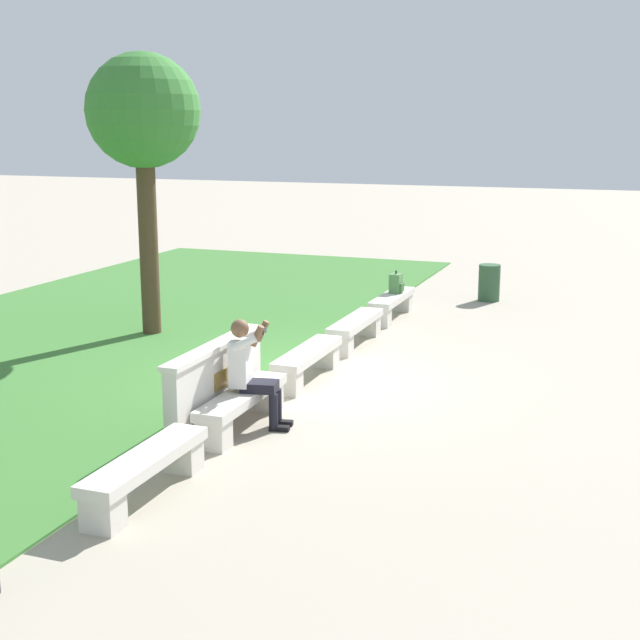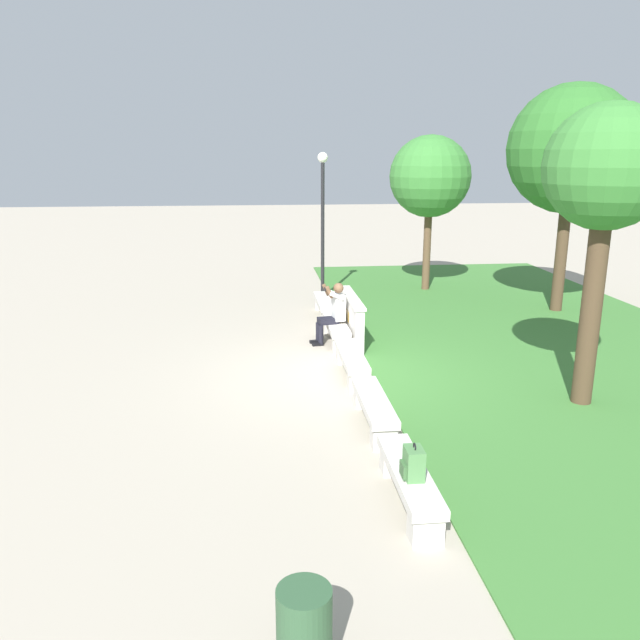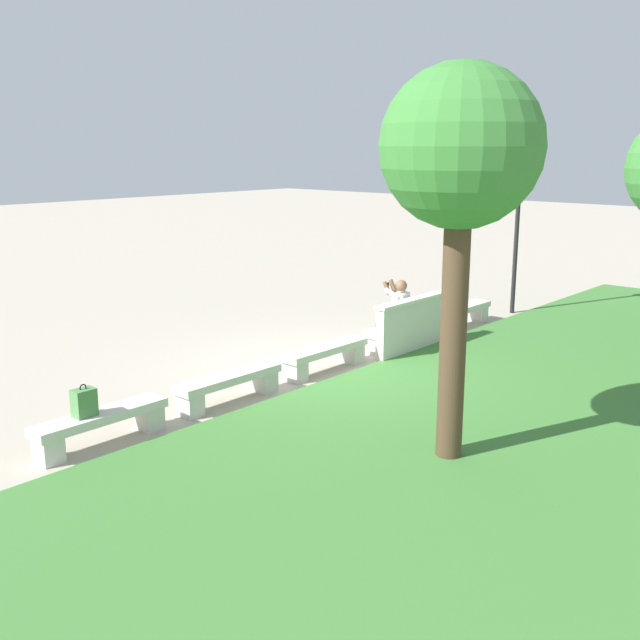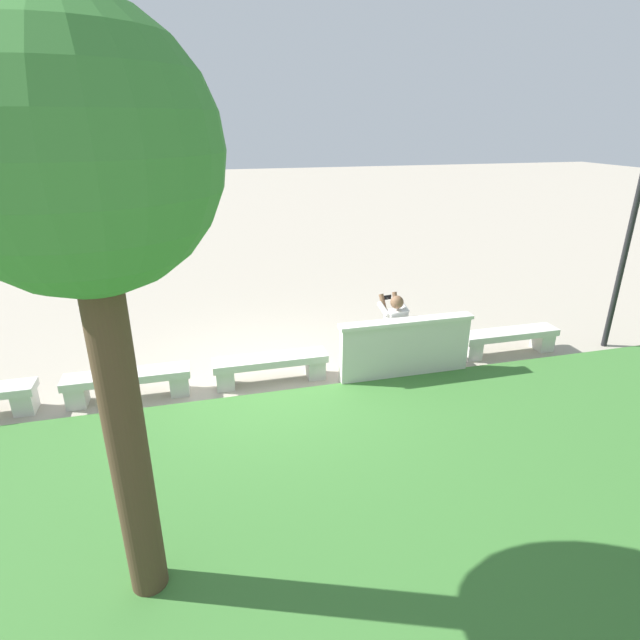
{
  "view_description": "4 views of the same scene",
  "coord_description": "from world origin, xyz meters",
  "px_view_note": "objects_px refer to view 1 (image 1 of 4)",
  "views": [
    {
      "loc": [
        -11.41,
        -4.42,
        3.59
      ],
      "look_at": [
        -0.16,
        -0.24,
        0.93
      ],
      "focal_mm": 50.0,
      "sensor_mm": 36.0,
      "label": 1
    },
    {
      "loc": [
        10.75,
        -1.71,
        3.97
      ],
      "look_at": [
        -0.16,
        -0.56,
        1.04
      ],
      "focal_mm": 35.0,
      "sensor_mm": 36.0,
      "label": 2
    },
    {
      "loc": [
        9.25,
        8.19,
        3.8
      ],
      "look_at": [
        -0.51,
        -0.58,
        0.73
      ],
      "focal_mm": 42.0,
      "sensor_mm": 36.0,
      "label": 3
    },
    {
      "loc": [
        1.01,
        7.2,
        3.97
      ],
      "look_at": [
        -0.95,
        -0.5,
        0.8
      ],
      "focal_mm": 28.0,
      "sensor_mm": 36.0,
      "label": 4
    }
  ],
  "objects_px": {
    "backpack": "(396,284)",
    "tree_left_background": "(143,117)",
    "bench_near": "(242,404)",
    "bench_mid": "(308,360)",
    "person_photographer": "(250,368)",
    "bench_far": "(356,327)",
    "trash_bin": "(489,283)",
    "bench_end": "(392,303)",
    "bench_main": "(146,469)"
  },
  "relations": [
    {
      "from": "bench_end",
      "to": "tree_left_background",
      "type": "xyz_separation_m",
      "value": [
        -2.68,
        3.56,
        3.39
      ]
    },
    {
      "from": "bench_far",
      "to": "bench_near",
      "type": "bearing_deg",
      "value": 180.0
    },
    {
      "from": "bench_mid",
      "to": "tree_left_background",
      "type": "relative_size",
      "value": 0.39
    },
    {
      "from": "bench_main",
      "to": "trash_bin",
      "type": "xyz_separation_m",
      "value": [
        11.07,
        -1.41,
        0.08
      ]
    },
    {
      "from": "bench_far",
      "to": "person_photographer",
      "type": "height_order",
      "value": "person_photographer"
    },
    {
      "from": "bench_end",
      "to": "person_photographer",
      "type": "distance_m",
      "value": 6.49
    },
    {
      "from": "bench_mid",
      "to": "person_photographer",
      "type": "height_order",
      "value": "person_photographer"
    },
    {
      "from": "person_photographer",
      "to": "tree_left_background",
      "type": "height_order",
      "value": "tree_left_background"
    },
    {
      "from": "bench_main",
      "to": "person_photographer",
      "type": "bearing_deg",
      "value": -1.92
    },
    {
      "from": "backpack",
      "to": "tree_left_background",
      "type": "relative_size",
      "value": 0.09
    },
    {
      "from": "bench_main",
      "to": "bench_end",
      "type": "height_order",
      "value": "same"
    },
    {
      "from": "bench_end",
      "to": "trash_bin",
      "type": "relative_size",
      "value": 2.46
    },
    {
      "from": "bench_far",
      "to": "bench_end",
      "type": "xyz_separation_m",
      "value": [
        2.19,
        0.0,
        0.0
      ]
    },
    {
      "from": "bench_near",
      "to": "bench_end",
      "type": "xyz_separation_m",
      "value": [
        6.56,
        0.0,
        0.0
      ]
    },
    {
      "from": "bench_end",
      "to": "backpack",
      "type": "xyz_separation_m",
      "value": [
        0.21,
        -0.02,
        0.33
      ]
    },
    {
      "from": "bench_mid",
      "to": "person_photographer",
      "type": "distance_m",
      "value": 2.15
    },
    {
      "from": "person_photographer",
      "to": "trash_bin",
      "type": "relative_size",
      "value": 1.76
    },
    {
      "from": "trash_bin",
      "to": "tree_left_background",
      "type": "bearing_deg",
      "value": 135.23
    },
    {
      "from": "bench_near",
      "to": "backpack",
      "type": "xyz_separation_m",
      "value": [
        6.77,
        -0.02,
        0.33
      ]
    },
    {
      "from": "bench_end",
      "to": "bench_far",
      "type": "bearing_deg",
      "value": 180.0
    },
    {
      "from": "bench_main",
      "to": "tree_left_background",
      "type": "distance_m",
      "value": 7.81
    },
    {
      "from": "backpack",
      "to": "tree_left_background",
      "type": "bearing_deg",
      "value": 128.98
    },
    {
      "from": "bench_main",
      "to": "trash_bin",
      "type": "height_order",
      "value": "trash_bin"
    },
    {
      "from": "bench_end",
      "to": "tree_left_background",
      "type": "bearing_deg",
      "value": 127.02
    },
    {
      "from": "bench_near",
      "to": "tree_left_background",
      "type": "xyz_separation_m",
      "value": [
        3.88,
        3.56,
        3.39
      ]
    },
    {
      "from": "bench_far",
      "to": "backpack",
      "type": "height_order",
      "value": "backpack"
    },
    {
      "from": "trash_bin",
      "to": "bench_near",
      "type": "bearing_deg",
      "value": 170.98
    },
    {
      "from": "bench_main",
      "to": "bench_mid",
      "type": "bearing_deg",
      "value": 0.0
    },
    {
      "from": "bench_far",
      "to": "person_photographer",
      "type": "relative_size",
      "value": 1.4
    },
    {
      "from": "bench_near",
      "to": "bench_mid",
      "type": "relative_size",
      "value": 1.0
    },
    {
      "from": "bench_end",
      "to": "tree_left_background",
      "type": "relative_size",
      "value": 0.39
    },
    {
      "from": "bench_mid",
      "to": "bench_end",
      "type": "bearing_deg",
      "value": 0.0
    },
    {
      "from": "bench_mid",
      "to": "trash_bin",
      "type": "distance_m",
      "value": 6.85
    },
    {
      "from": "trash_bin",
      "to": "bench_far",
      "type": "bearing_deg",
      "value": 162.65
    },
    {
      "from": "bench_end",
      "to": "tree_left_background",
      "type": "distance_m",
      "value": 5.6
    },
    {
      "from": "backpack",
      "to": "person_photographer",
      "type": "bearing_deg",
      "value": -179.51
    },
    {
      "from": "bench_mid",
      "to": "trash_bin",
      "type": "height_order",
      "value": "trash_bin"
    },
    {
      "from": "bench_near",
      "to": "bench_mid",
      "type": "distance_m",
      "value": 2.19
    },
    {
      "from": "bench_near",
      "to": "bench_end",
      "type": "relative_size",
      "value": 1.0
    },
    {
      "from": "bench_main",
      "to": "bench_end",
      "type": "xyz_separation_m",
      "value": [
        8.75,
        0.0,
        0.0
      ]
    },
    {
      "from": "tree_left_background",
      "to": "trash_bin",
      "type": "xyz_separation_m",
      "value": [
        5.01,
        -4.97,
        -3.31
      ]
    },
    {
      "from": "bench_near",
      "to": "trash_bin",
      "type": "height_order",
      "value": "trash_bin"
    },
    {
      "from": "bench_far",
      "to": "tree_left_background",
      "type": "height_order",
      "value": "tree_left_background"
    },
    {
      "from": "bench_near",
      "to": "bench_mid",
      "type": "xyz_separation_m",
      "value": [
        2.19,
        0.0,
        0.0
      ]
    },
    {
      "from": "bench_far",
      "to": "tree_left_background",
      "type": "xyz_separation_m",
      "value": [
        -0.5,
        3.56,
        3.39
      ]
    },
    {
      "from": "bench_end",
      "to": "trash_bin",
      "type": "xyz_separation_m",
      "value": [
        2.32,
        -1.41,
        0.08
      ]
    },
    {
      "from": "person_photographer",
      "to": "backpack",
      "type": "xyz_separation_m",
      "value": [
        6.69,
        0.06,
        -0.11
      ]
    },
    {
      "from": "bench_near",
      "to": "tree_left_background",
      "type": "height_order",
      "value": "tree_left_background"
    },
    {
      "from": "tree_left_background",
      "to": "trash_bin",
      "type": "height_order",
      "value": "tree_left_background"
    },
    {
      "from": "bench_near",
      "to": "bench_far",
      "type": "bearing_deg",
      "value": 0.0
    }
  ]
}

